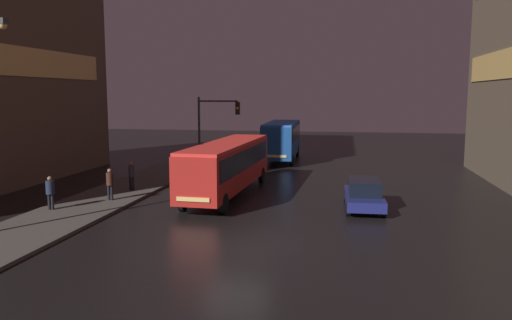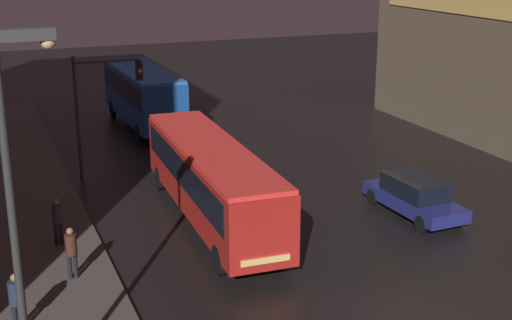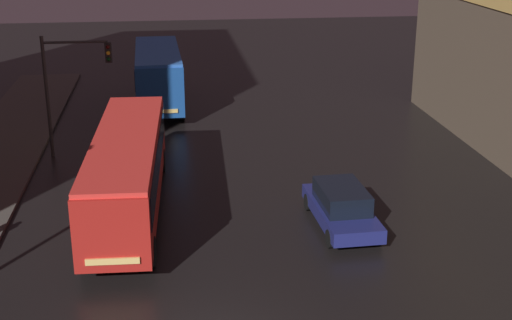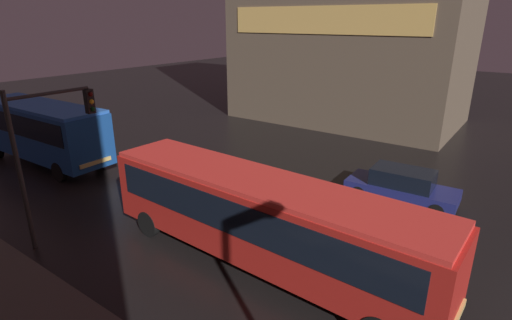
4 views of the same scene
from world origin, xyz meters
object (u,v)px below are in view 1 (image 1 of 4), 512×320
Objects in this scene: pedestrian_near at (50,190)px; car_taxi at (364,194)px; traffic_light_main at (214,122)px; bus_far at (282,137)px; pedestrian_mid at (131,174)px; pedestrian_far at (110,182)px; bus_near at (228,163)px.

car_taxi is at bearing 1.36° from pedestrian_near.
traffic_light_main reaches higher than car_taxi.
bus_far is 9.45m from traffic_light_main.
pedestrian_mid reaches higher than car_taxi.
pedestrian_near is 0.98× the size of pedestrian_far.
traffic_light_main is (2.98, 10.34, 2.66)m from pedestrian_far.
bus_far is (1.11, 15.58, 0.19)m from bus_near.
bus_near is 15.62m from bus_far.
pedestrian_near reaches higher than car_taxi.
bus_near is 6.93× the size of pedestrian_far.
bus_far reaches higher than bus_near.
bus_far is at bearing 25.99° from pedestrian_mid.
pedestrian_far is at bearing -106.08° from traffic_light_main.
traffic_light_main is (-3.84, -8.46, 1.73)m from bus_far.
car_taxi is at bearing 166.10° from bus_near.
pedestrian_near is (-8.66, -21.42, -0.93)m from bus_far.
bus_near is 6.95× the size of pedestrian_mid.
pedestrian_far is (1.83, 2.62, 0.00)m from pedestrian_near.
bus_far is 20.02m from pedestrian_far.
traffic_light_main is at bearing 64.17° from bus_far.
bus_near is 5.83m from pedestrian_mid.
pedestrian_far is at bearing 31.67° from bus_near.
pedestrian_mid is at bearing 60.10° from pedestrian_near.
pedestrian_far is (0.06, -2.87, 0.02)m from pedestrian_mid.
pedestrian_near is 14.09m from traffic_light_main.
pedestrian_near is at bearing 66.60° from bus_far.
bus_far reaches higher than pedestrian_near.
pedestrian_near is at bearing 139.70° from pedestrian_far.
bus_far is at bearing 65.56° from traffic_light_main.
bus_far is 1.66× the size of traffic_light_main.
pedestrian_near is 0.30× the size of traffic_light_main.
bus_near reaches higher than pedestrian_mid.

